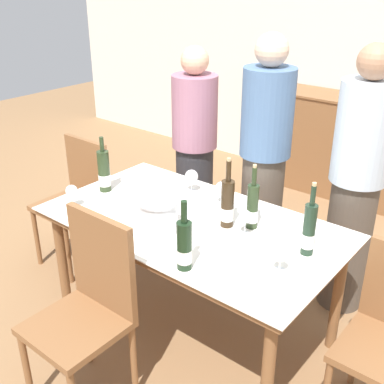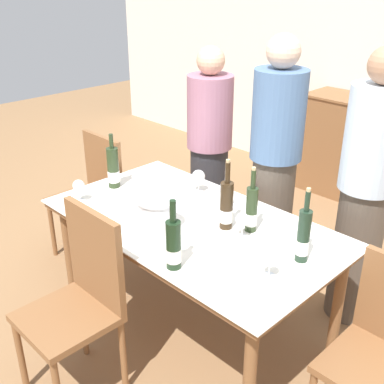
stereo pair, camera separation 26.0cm
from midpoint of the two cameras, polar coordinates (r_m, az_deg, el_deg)
name	(u,v)px [view 1 (the left image)]	position (r m, az deg, el deg)	size (l,w,h in m)	color
ground_plane	(192,325)	(3.10, -2.49, -15.53)	(12.00, 12.00, 0.00)	olive
back_wall	(383,43)	(4.77, 20.20, 16.18)	(8.00, 0.10, 2.80)	silver
sideboard_cabinet	(343,147)	(4.75, 16.01, 5.14)	(1.32, 0.46, 0.95)	brown
dining_table	(192,232)	(2.72, -2.75, -4.86)	(1.67, 0.94, 0.73)	brown
ice_bucket	(159,214)	(2.57, -6.87, -2.73)	(0.22, 0.22, 0.17)	silver
wine_bottle_0	(252,207)	(2.57, 4.32, -1.84)	(0.06, 0.06, 0.37)	#28381E
wine_bottle_1	(227,204)	(2.58, 1.35, -1.53)	(0.07, 0.07, 0.40)	#332314
wine_bottle_2	(309,230)	(2.37, 10.67, -4.58)	(0.06, 0.06, 0.38)	#1E3323
wine_bottle_3	(104,172)	(3.07, -12.79, 2.25)	(0.08, 0.08, 0.35)	#28381E
wine_bottle_4	(184,246)	(2.23, -4.28, -6.49)	(0.07, 0.07, 0.35)	black
wine_glass_0	(281,255)	(2.23, 7.19, -7.55)	(0.07, 0.07, 0.13)	white
wine_glass_1	(191,177)	(2.99, -2.55, 1.76)	(0.08, 0.08, 0.15)	white
wine_glass_2	(221,189)	(2.83, 0.85, 0.32)	(0.08, 0.08, 0.14)	white
wine_glass_3	(72,192)	(2.91, -16.58, -0.05)	(0.07, 0.07, 0.14)	white
wine_glass_4	(245,218)	(2.51, 3.39, -3.16)	(0.07, 0.07, 0.14)	white
chair_near_front	(89,301)	(2.44, -15.21, -12.48)	(0.42, 0.42, 0.99)	brown
chair_left_end	(78,194)	(3.59, -15.42, -0.23)	(0.42, 0.42, 0.92)	brown
person_host	(195,153)	(3.57, -1.78, 4.61)	(0.33, 0.33, 1.54)	#2D2D33
person_guest_left	(264,165)	(3.16, 6.22, 3.16)	(0.33, 0.33, 1.68)	#51473D
person_guest_right	(356,187)	(2.97, 16.53, 0.56)	(0.33, 0.33, 1.66)	#51473D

